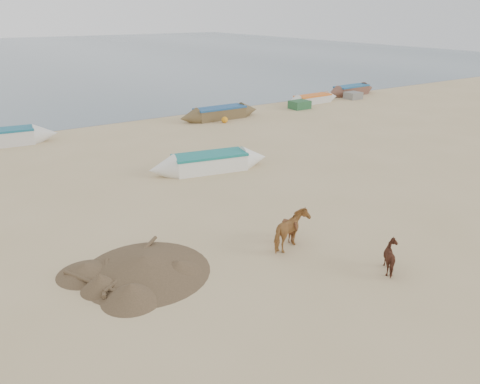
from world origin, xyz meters
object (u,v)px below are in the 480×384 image
calf_front (290,229)px  near_canoe (210,162)px  calf_right (394,258)px  cow_adult (291,231)px

calf_front → near_canoe: 8.25m
near_canoe → calf_right: bearing=-79.6°
near_canoe → calf_front: bearing=-89.6°
calf_front → cow_adult: bearing=-70.3°
calf_front → near_canoe: (1.52, 8.11, -0.03)m
cow_adult → calf_front: (0.29, 0.40, -0.18)m
cow_adult → near_canoe: (1.81, 8.51, -0.21)m
calf_front → near_canoe: calf_front is taller
calf_front → near_canoe: size_ratio=0.15×
calf_right → near_canoe: 11.35m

